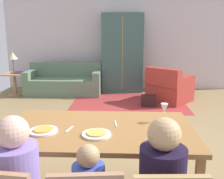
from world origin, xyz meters
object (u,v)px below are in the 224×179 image
couch (64,82)px  book_upper (20,72)px  handbag (149,101)px  side_table (15,81)px  book_lower (19,73)px  plate_near_man (43,131)px  armoire (122,53)px  plate_near_child (97,134)px  wine_glass (164,109)px  armchair (169,88)px  dining_table (99,135)px  table_lamp (13,56)px

couch → book_upper: 1.15m
handbag → couch: bearing=151.4°
side_table → book_lower: bearing=-16.2°
plate_near_man → couch: size_ratio=0.13×
plate_near_man → armoire: bearing=82.1°
armoire → handbag: bearing=-69.4°
armoire → side_table: size_ratio=3.62×
side_table → handbag: (3.36, -0.90, -0.25)m
plate_near_child → wine_glass: bearing=30.1°
wine_glass → side_table: (-3.18, 4.01, -0.52)m
armoire → handbag: size_ratio=6.56×
armchair → dining_table: bearing=-109.4°
armchair → armoire: 1.72m
armoire → armchair: bearing=-45.0°
plate_near_man → book_upper: plate_near_man is taller
plate_near_child → side_table: 5.08m
plate_near_man → armchair: armchair is taller
wine_glass → armoire: size_ratio=0.09×
armchair → book_upper: 3.76m
plate_near_child → handbag: (0.80, 3.47, -0.64)m
plate_near_child → couch: couch is taller
armoire → book_upper: 2.73m
plate_near_child → book_upper: size_ratio=1.14×
side_table → handbag: size_ratio=1.81×
wine_glass → armoire: (-0.41, 4.67, 0.16)m
plate_near_child → wine_glass: wine_glass is taller
wine_glass → table_lamp: (-3.18, 4.01, 0.12)m
book_lower → armoire: bearing=15.2°
plate_near_man → armchair: bearing=65.1°
book_upper → table_lamp: bearing=-170.4°
plate_near_child → wine_glass: 0.73m
armchair → book_upper: armchair is taller
book_upper → wine_glass: bearing=-53.2°
book_upper → armoire: bearing=13.6°
book_lower → book_upper: size_ratio=1.00×
side_table → table_lamp: (-0.00, -0.00, 0.63)m
book_upper → plate_near_child: bearing=-61.4°
handbag → table_lamp: bearing=165.0°
dining_table → plate_near_man: size_ratio=6.91×
plate_near_child → side_table: (-2.56, 4.37, -0.39)m
plate_near_child → table_lamp: bearing=120.3°
side_table → plate_near_man: bearing=-64.2°
table_lamp → handbag: table_lamp is taller
book_upper → book_lower: bearing=-85.1°
book_lower → handbag: book_lower is taller
dining_table → handbag: (0.80, 3.29, -0.56)m
wine_glass → side_table: bearing=128.4°
armchair → armoire: (-1.10, 1.10, 0.73)m
dining_table → plate_near_child: 0.20m
plate_near_man → handbag: plate_near_man is taller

